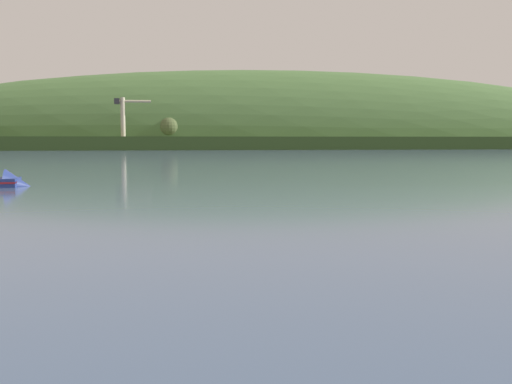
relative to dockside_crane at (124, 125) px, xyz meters
name	(u,v)px	position (x,y,z in m)	size (l,w,h in m)	color
far_shoreline_hill	(272,148)	(57.35, 31.60, -8.35)	(460.21, 67.59, 63.44)	#314A21
dockside_crane	(124,125)	(0.00, 0.00, 0.00)	(12.30, 3.52, 17.98)	#4C4C51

